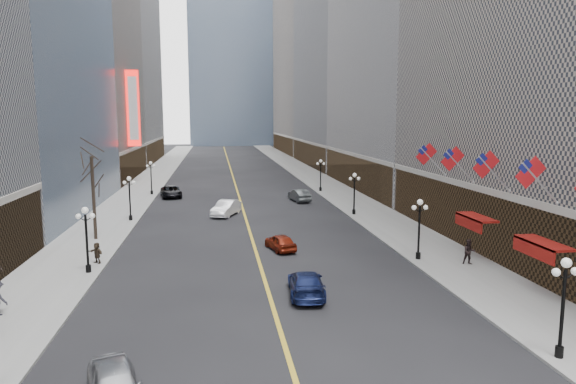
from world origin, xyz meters
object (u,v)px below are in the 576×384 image
object	(u,v)px
car_sb_near	(306,284)
car_sb_mid	(280,242)
streetlamp_east_2	(354,189)
car_nb_far	(171,192)
streetlamp_west_3	(151,174)
car_sb_far	(299,195)
streetlamp_west_2	(130,194)
car_nb_mid	(226,208)
streetlamp_west_1	(86,233)
streetlamp_east_0	(564,297)
streetlamp_east_1	(419,223)
streetlamp_east_3	(321,172)

from	to	relation	value
car_sb_near	car_sb_mid	world-z (taller)	car_sb_near
streetlamp_east_2	car_nb_far	world-z (taller)	streetlamp_east_2
car_sb_mid	streetlamp_west_3	bearing A→B (deg)	-80.44
car_sb_near	car_sb_far	bearing A→B (deg)	-93.31
car_nb_far	streetlamp_west_2	bearing A→B (deg)	-109.28
car_nb_far	car_sb_mid	size ratio (longest dim) A/B	1.39
streetlamp_west_2	car_nb_mid	xyz separation A→B (m)	(9.80, 1.88, -2.07)
streetlamp_east_2	streetlamp_west_1	world-z (taller)	same
streetlamp_east_0	car_sb_near	size ratio (longest dim) A/B	0.90
streetlamp_east_2	streetlamp_east_0	bearing A→B (deg)	-90.00
streetlamp_east_0	car_nb_far	distance (m)	54.04
streetlamp_west_2	car_nb_mid	size ratio (longest dim) A/B	0.89
streetlamp_west_1	streetlamp_east_2	bearing A→B (deg)	37.33
streetlamp_east_0	car_sb_mid	world-z (taller)	streetlamp_east_0
car_nb_mid	car_sb_near	world-z (taller)	car_nb_mid
streetlamp_west_3	streetlamp_east_1	bearing A→B (deg)	-56.75
streetlamp_east_0	streetlamp_east_2	world-z (taller)	same
streetlamp_east_0	streetlamp_west_3	distance (m)	57.10
car_nb_mid	car_nb_far	world-z (taller)	car_nb_mid
streetlamp_east_1	car_sb_near	size ratio (longest dim) A/B	0.90
streetlamp_west_1	streetlamp_west_2	bearing A→B (deg)	90.00
car_nb_far	car_sb_near	xyz separation A→B (m)	(11.20, -40.03, -0.03)
streetlamp_east_3	car_nb_far	world-z (taller)	streetlamp_east_3
car_nb_far	streetlamp_east_3	bearing A→B (deg)	-3.28
streetlamp_east_3	car_nb_mid	world-z (taller)	streetlamp_east_3
car_nb_mid	streetlamp_west_1	bearing A→B (deg)	-93.65
streetlamp_west_3	car_nb_far	bearing A→B (deg)	-37.83
streetlamp_east_1	car_nb_mid	world-z (taller)	streetlamp_east_1
streetlamp_west_1	car_nb_far	size ratio (longest dim) A/B	0.82
streetlamp_west_1	car_nb_mid	xyz separation A→B (m)	(9.80, 19.88, -2.07)
streetlamp_east_1	car_sb_near	world-z (taller)	streetlamp_east_1
streetlamp_east_1	streetlamp_east_3	world-z (taller)	same
streetlamp_west_3	car_sb_near	xyz separation A→B (m)	(14.00, -42.20, -2.17)
streetlamp_east_0	streetlamp_east_3	distance (m)	52.00
streetlamp_west_3	car_sb_mid	world-z (taller)	streetlamp_west_3
streetlamp_west_2	car_nb_far	world-z (taller)	streetlamp_west_2
streetlamp_east_3	streetlamp_west_1	distance (m)	43.05
car_nb_mid	streetlamp_east_3	bearing A→B (deg)	72.03
streetlamp_west_1	car_sb_mid	world-z (taller)	streetlamp_west_1
streetlamp_east_3	streetlamp_west_3	distance (m)	23.60
car_nb_far	car_sb_far	world-z (taller)	car_sb_far
car_nb_far	car_sb_mid	world-z (taller)	car_nb_far
streetlamp_east_3	car_sb_near	bearing A→B (deg)	-102.81
streetlamp_west_3	car_sb_far	bearing A→B (deg)	-22.01
car_nb_far	car_sb_mid	bearing A→B (deg)	-78.66
streetlamp_east_1	car_sb_far	world-z (taller)	streetlamp_east_1
car_sb_mid	streetlamp_west_1	bearing A→B (deg)	4.08
streetlamp_west_3	car_sb_far	world-z (taller)	streetlamp_west_3
car_nb_mid	car_nb_far	size ratio (longest dim) A/B	0.92
car_nb_mid	car_sb_near	xyz separation A→B (m)	(4.20, -26.08, -0.10)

